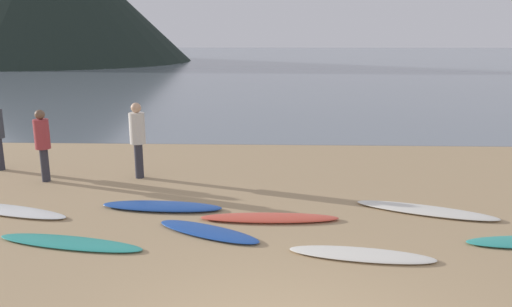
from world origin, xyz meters
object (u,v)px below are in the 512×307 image
at_px(surfboard_1, 10,210).
at_px(surfboard_5, 270,218).
at_px(surfboard_2, 70,243).
at_px(person_0, 42,140).
at_px(surfboard_7, 426,210).
at_px(surfboard_3, 162,206).
at_px(surfboard_4, 208,231).
at_px(surfboard_6, 362,255).
at_px(person_1, 137,134).

bearing_deg(surfboard_1, surfboard_5, 13.44).
distance_m(surfboard_2, person_0, 4.02).
relative_size(surfboard_7, person_0, 1.57).
height_order(surfboard_2, surfboard_3, surfboard_3).
xyz_separation_m(surfboard_1, surfboard_3, (2.80, 0.30, 0.01)).
bearing_deg(surfboard_1, surfboard_4, 3.11).
distance_m(surfboard_6, person_0, 7.50).
bearing_deg(surfboard_6, surfboard_7, 60.98).
xyz_separation_m(surfboard_7, person_1, (-5.95, 2.08, 0.99)).
height_order(surfboard_6, surfboard_7, surfboard_7).
bearing_deg(surfboard_3, surfboard_1, -169.87).
xyz_separation_m(surfboard_4, person_1, (-2.01, 3.25, 0.99)).
xyz_separation_m(surfboard_2, surfboard_7, (6.07, 1.68, 0.01)).
xyz_separation_m(surfboard_4, surfboard_6, (2.42, -0.79, -0.01)).
relative_size(surfboard_4, person_0, 1.19).
bearing_deg(surfboard_3, surfboard_7, 3.81).
distance_m(surfboard_7, person_1, 6.38).
bearing_deg(surfboard_2, surfboard_6, 7.54).
bearing_deg(surfboard_7, surfboard_6, -107.44).
xyz_separation_m(surfboard_4, surfboard_7, (3.94, 1.17, 0.00)).
bearing_deg(surfboard_7, surfboard_5, -149.75).
distance_m(surfboard_4, surfboard_7, 4.11).
bearing_deg(surfboard_5, surfboard_2, -160.76).
distance_m(surfboard_2, surfboard_7, 6.30).
xyz_separation_m(surfboard_3, surfboard_7, (4.97, -0.01, -0.01)).
xyz_separation_m(surfboard_6, person_1, (-4.43, 4.04, 1.00)).
xyz_separation_m(surfboard_7, person_0, (-7.99, 1.72, 0.92)).
distance_m(surfboard_2, surfboard_3, 2.02).
height_order(surfboard_7, person_1, person_1).
bearing_deg(surfboard_4, person_1, 148.24).
relative_size(surfboard_2, surfboard_7, 0.98).
xyz_separation_m(surfboard_1, surfboard_6, (6.26, -1.67, -0.00)).
relative_size(surfboard_4, surfboard_7, 0.76).
height_order(surfboard_3, surfboard_5, surfboard_3).
bearing_deg(surfboard_6, surfboard_5, 142.63).
bearing_deg(person_0, surfboard_2, 93.85).
xyz_separation_m(surfboard_4, surfboard_5, (1.02, 0.66, 0.00)).
relative_size(surfboard_7, person_1, 1.46).
height_order(surfboard_4, person_0, person_0).
height_order(surfboard_4, surfboard_6, surfboard_4).
xyz_separation_m(surfboard_5, surfboard_6, (1.39, -1.45, -0.01)).
bearing_deg(surfboard_6, surfboard_2, -174.67).
relative_size(surfboard_6, person_0, 1.34).
bearing_deg(surfboard_5, person_1, 138.38).
xyz_separation_m(surfboard_3, person_1, (-0.98, 2.06, 0.98)).
distance_m(surfboard_2, surfboard_5, 3.37).
relative_size(surfboard_3, surfboard_5, 0.93).
relative_size(surfboard_1, person_0, 1.53).
distance_m(surfboard_2, surfboard_6, 4.56).
height_order(surfboard_4, surfboard_5, surfboard_5).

